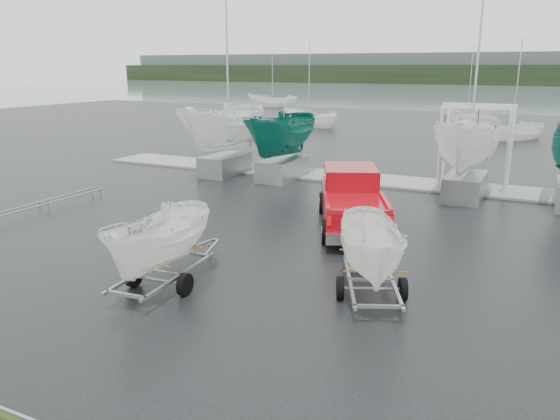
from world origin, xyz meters
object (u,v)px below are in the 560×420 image
object	(u,v)px
trailer_parked	(158,195)
pickup_truck	(352,197)
boat_hoist	(477,135)
trailer_hitched	(374,202)

from	to	relation	value
trailer_parked	pickup_truck	bearing A→B (deg)	67.62
pickup_truck	trailer_parked	world-z (taller)	trailer_parked
trailer_parked	boat_hoist	bearing A→B (deg)	65.49
pickup_truck	trailer_parked	xyz separation A→B (m)	(-2.56, -8.05, 1.52)
boat_hoist	trailer_parked	bearing A→B (deg)	-109.75
trailer_hitched	trailer_parked	distance (m)	5.55
trailer_parked	trailer_hitched	bearing A→B (deg)	15.70
trailer_parked	boat_hoist	world-z (taller)	trailer_parked
pickup_truck	trailer_parked	size ratio (longest dim) A/B	1.38
trailer_hitched	boat_hoist	distance (m)	14.41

